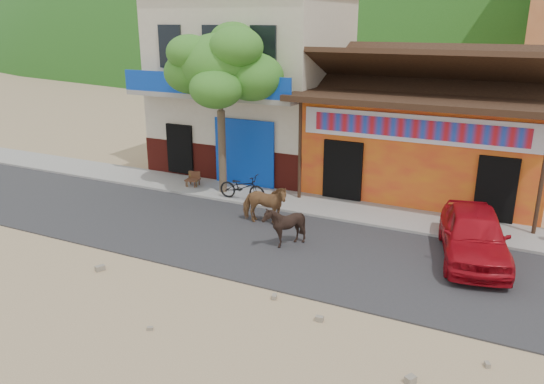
{
  "coord_description": "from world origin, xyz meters",
  "views": [
    {
      "loc": [
        5.25,
        -10.16,
        6.18
      ],
      "look_at": [
        -1.21,
        3.0,
        1.4
      ],
      "focal_mm": 35.0,
      "sensor_mm": 36.0,
      "label": 1
    }
  ],
  "objects_px": {
    "red_car": "(474,234)",
    "scooter": "(242,187)",
    "cafe_chair_right": "(192,173)",
    "cow_tan": "(264,204)",
    "cow_dark": "(284,226)",
    "cafe_chair_left": "(193,173)",
    "tree": "(221,111)"
  },
  "relations": [
    {
      "from": "red_car",
      "to": "tree",
      "type": "bearing_deg",
      "value": 156.03
    },
    {
      "from": "cow_tan",
      "to": "scooter",
      "type": "bearing_deg",
      "value": 37.86
    },
    {
      "from": "cafe_chair_right",
      "to": "cafe_chair_left",
      "type": "bearing_deg",
      "value": 84.8
    },
    {
      "from": "cow_dark",
      "to": "scooter",
      "type": "bearing_deg",
      "value": -147.41
    },
    {
      "from": "cow_dark",
      "to": "red_car",
      "type": "height_order",
      "value": "red_car"
    },
    {
      "from": "tree",
      "to": "scooter",
      "type": "bearing_deg",
      "value": -24.6
    },
    {
      "from": "red_car",
      "to": "cow_tan",
      "type": "bearing_deg",
      "value": 169.54
    },
    {
      "from": "tree",
      "to": "cafe_chair_right",
      "type": "relative_size",
      "value": 6.03
    },
    {
      "from": "cow_dark",
      "to": "cafe_chair_right",
      "type": "height_order",
      "value": "cow_dark"
    },
    {
      "from": "cow_dark",
      "to": "cafe_chair_right",
      "type": "distance_m",
      "value": 6.41
    },
    {
      "from": "scooter",
      "to": "red_car",
      "type": "bearing_deg",
      "value": -101.69
    },
    {
      "from": "scooter",
      "to": "cow_tan",
      "type": "bearing_deg",
      "value": -134.86
    },
    {
      "from": "scooter",
      "to": "cafe_chair_right",
      "type": "relative_size",
      "value": 1.76
    },
    {
      "from": "cow_tan",
      "to": "red_car",
      "type": "relative_size",
      "value": 0.38
    },
    {
      "from": "cow_dark",
      "to": "scooter",
      "type": "distance_m",
      "value": 4.09
    },
    {
      "from": "scooter",
      "to": "cafe_chair_left",
      "type": "distance_m",
      "value": 2.56
    },
    {
      "from": "cafe_chair_right",
      "to": "red_car",
      "type": "bearing_deg",
      "value": -15.74
    },
    {
      "from": "red_car",
      "to": "cafe_chair_right",
      "type": "height_order",
      "value": "red_car"
    },
    {
      "from": "scooter",
      "to": "cafe_chair_left",
      "type": "relative_size",
      "value": 1.8
    },
    {
      "from": "tree",
      "to": "cafe_chair_right",
      "type": "bearing_deg",
      "value": 177.34
    },
    {
      "from": "cow_tan",
      "to": "scooter",
      "type": "height_order",
      "value": "cow_tan"
    },
    {
      "from": "cow_dark",
      "to": "cafe_chair_left",
      "type": "distance_m",
      "value": 6.43
    },
    {
      "from": "red_car",
      "to": "cafe_chair_right",
      "type": "relative_size",
      "value": 4.09
    },
    {
      "from": "red_car",
      "to": "cafe_chair_right",
      "type": "xyz_separation_m",
      "value": [
        -10.33,
        1.92,
        -0.12
      ]
    },
    {
      "from": "cow_dark",
      "to": "red_car",
      "type": "relative_size",
      "value": 0.3
    },
    {
      "from": "red_car",
      "to": "scooter",
      "type": "relative_size",
      "value": 2.32
    },
    {
      "from": "red_car",
      "to": "scooter",
      "type": "xyz_separation_m",
      "value": [
        -7.84,
        1.36,
        -0.15
      ]
    },
    {
      "from": "red_car",
      "to": "scooter",
      "type": "distance_m",
      "value": 7.96
    },
    {
      "from": "cow_tan",
      "to": "cow_dark",
      "type": "xyz_separation_m",
      "value": [
        1.28,
        -1.29,
        -0.04
      ]
    },
    {
      "from": "cafe_chair_right",
      "to": "cow_dark",
      "type": "bearing_deg",
      "value": -37.26
    },
    {
      "from": "cow_tan",
      "to": "scooter",
      "type": "relative_size",
      "value": 0.88
    },
    {
      "from": "red_car",
      "to": "cafe_chair_left",
      "type": "distance_m",
      "value": 10.51
    }
  ]
}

